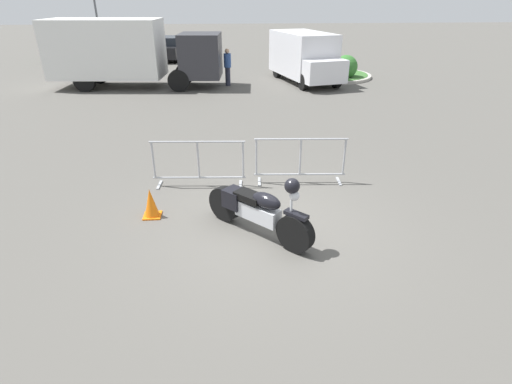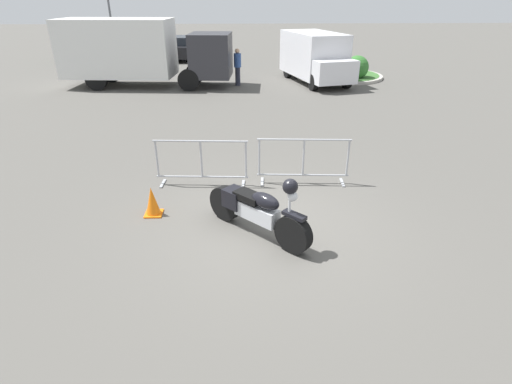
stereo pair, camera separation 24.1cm
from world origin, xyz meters
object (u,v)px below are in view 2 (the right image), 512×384
object	(u,v)px
pedestrian	(238,66)
crowd_barrier_near	(201,162)
motorcycle	(257,210)
box_truck	(137,50)
crowd_barrier_far	(303,161)
traffic_cone	(152,201)
delivery_van	(315,56)
parked_car_blue	(137,48)
parked_car_black	(181,48)
parked_car_green	(92,48)

from	to	relation	value
pedestrian	crowd_barrier_near	bearing A→B (deg)	130.18
motorcycle	box_truck	xyz separation A→B (m)	(-4.92, 13.41, 1.14)
crowd_barrier_far	traffic_cone	xyz separation A→B (m)	(-3.16, -1.35, -0.26)
delivery_van	traffic_cone	world-z (taller)	delivery_van
crowd_barrier_near	traffic_cone	world-z (taller)	crowd_barrier_near
parked_car_blue	pedestrian	xyz separation A→B (m)	(6.76, -9.11, 0.19)
crowd_barrier_near	parked_car_black	size ratio (longest dim) A/B	0.47
parked_car_black	crowd_barrier_near	bearing A→B (deg)	-166.15
parked_car_black	crowd_barrier_far	bearing A→B (deg)	-159.90
delivery_van	traffic_cone	size ratio (longest dim) A/B	9.02
crowd_barrier_near	traffic_cone	bearing A→B (deg)	-122.76
crowd_barrier_near	parked_car_green	world-z (taller)	parked_car_green
parked_car_black	traffic_cone	world-z (taller)	parked_car_black
pedestrian	parked_car_black	bearing A→B (deg)	-22.62
parked_car_blue	parked_car_black	distance (m)	2.97
crowd_barrier_near	pedestrian	bearing A→B (deg)	85.77
crowd_barrier_far	parked_car_green	bearing A→B (deg)	118.80
parked_car_blue	traffic_cone	size ratio (longest dim) A/B	7.45
crowd_barrier_far	delivery_van	bearing A→B (deg)	78.99
crowd_barrier_far	parked_car_blue	world-z (taller)	parked_car_blue
crowd_barrier_near	parked_car_green	size ratio (longest dim) A/B	0.49
crowd_barrier_far	parked_car_black	size ratio (longest dim) A/B	0.47
crowd_barrier_near	delivery_van	bearing A→B (deg)	68.86
box_truck	delivery_van	distance (m)	8.43
parked_car_blue	traffic_cone	world-z (taller)	parked_car_blue
parked_car_green	crowd_barrier_far	bearing A→B (deg)	-145.70
motorcycle	traffic_cone	bearing A→B (deg)	-157.03
crowd_barrier_near	crowd_barrier_far	bearing A→B (deg)	0.00
box_truck	pedestrian	world-z (taller)	box_truck
delivery_van	box_truck	bearing A→B (deg)	-99.28
delivery_van	crowd_barrier_near	bearing A→B (deg)	-35.11
box_truck	parked_car_blue	size ratio (longest dim) A/B	1.79
crowd_barrier_near	parked_car_blue	size ratio (longest dim) A/B	0.48
delivery_van	traffic_cone	distance (m)	14.41
parked_car_blue	traffic_cone	bearing A→B (deg)	-161.37
crowd_barrier_near	motorcycle	bearing A→B (deg)	-61.95
crowd_barrier_near	parked_car_green	xyz separation A→B (m)	(-8.90, 20.36, 0.15)
parked_car_green	crowd_barrier_near	bearing A→B (deg)	-150.90
parked_car_green	traffic_cone	world-z (taller)	parked_car_green
crowd_barrier_near	parked_car_blue	bearing A→B (deg)	106.25
delivery_van	pedestrian	size ratio (longest dim) A/B	3.15
pedestrian	traffic_cone	size ratio (longest dim) A/B	2.86
parked_car_black	box_truck	bearing A→B (deg)	-179.64
parked_car_blue	parked_car_black	size ratio (longest dim) A/B	0.98
parked_car_black	motorcycle	bearing A→B (deg)	-164.07
delivery_van	parked_car_black	size ratio (longest dim) A/B	1.19
crowd_barrier_near	parked_car_green	distance (m)	22.22
crowd_barrier_near	crowd_barrier_far	size ratio (longest dim) A/B	1.00
delivery_van	parked_car_blue	distance (m)	13.50
delivery_van	pedestrian	bearing A→B (deg)	-93.44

